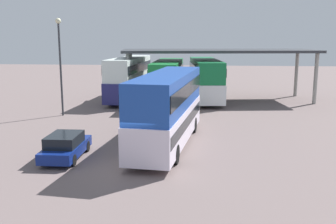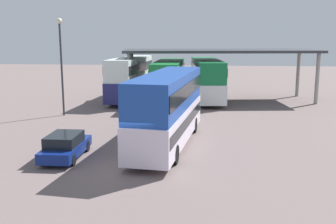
% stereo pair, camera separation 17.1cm
% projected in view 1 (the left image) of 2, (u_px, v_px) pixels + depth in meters
% --- Properties ---
extents(ground_plane, '(140.00, 140.00, 0.00)m').
position_uv_depth(ground_plane, '(133.00, 167.00, 19.37)').
color(ground_plane, '#6D5E5C').
extents(double_decker_main, '(3.65, 11.27, 4.27)m').
position_uv_depth(double_decker_main, '(168.00, 106.00, 22.96)').
color(double_decker_main, silver).
rests_on(double_decker_main, ground_plane).
extents(parked_hatchback, '(1.77, 4.07, 1.35)m').
position_uv_depth(parked_hatchback, '(66.00, 146.00, 20.65)').
color(parked_hatchback, navy).
rests_on(parked_hatchback, ground_plane).
extents(double_decker_near_canopy, '(3.06, 10.69, 4.30)m').
position_uv_depth(double_decker_near_canopy, '(129.00, 77.00, 39.51)').
color(double_decker_near_canopy, navy).
rests_on(double_decker_near_canopy, ground_plane).
extents(double_decker_mid_row, '(2.55, 10.97, 4.05)m').
position_uv_depth(double_decker_mid_row, '(168.00, 80.00, 38.24)').
color(double_decker_mid_row, silver).
rests_on(double_decker_mid_row, ground_plane).
extents(double_decker_far_right, '(3.62, 11.22, 4.11)m').
position_uv_depth(double_decker_far_right, '(206.00, 78.00, 39.48)').
color(double_decker_far_right, silver).
rests_on(double_decker_far_right, ground_plane).
extents(depot_canopy, '(19.71, 8.72, 5.09)m').
position_uv_depth(depot_canopy, '(219.00, 53.00, 38.83)').
color(depot_canopy, '#33353A').
rests_on(depot_canopy, ground_plane).
extents(lamppost_tall, '(0.44, 0.44, 7.80)m').
position_uv_depth(lamppost_tall, '(60.00, 55.00, 31.18)').
color(lamppost_tall, '#33353A').
rests_on(lamppost_tall, ground_plane).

